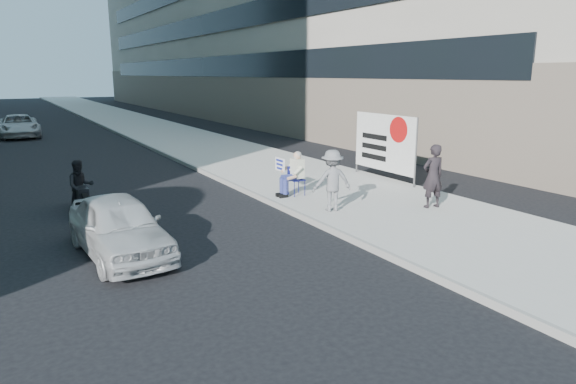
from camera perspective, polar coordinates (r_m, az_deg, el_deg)
ground at (r=10.57m, az=1.64°, el=-7.29°), size 160.00×160.00×0.00m
near_sidewalk at (r=30.11m, az=-11.88°, el=5.88°), size 5.00×120.00×0.15m
seated_protester at (r=15.06m, az=0.53°, el=2.32°), size 0.83×1.12×1.31m
jogger at (r=13.39m, az=4.92°, el=1.27°), size 1.15×0.83×1.61m
pedestrian_woman at (r=14.19m, az=15.81°, el=1.70°), size 0.68×0.50×1.71m
protest_banner at (r=17.65m, az=10.66°, el=5.41°), size 0.08×3.06×2.20m
white_sedan_near at (r=11.07m, az=-18.27°, el=-3.63°), size 1.72×3.75×1.25m
white_sedan_far at (r=34.48m, az=-27.74°, el=6.52°), size 2.25×4.75×1.31m
motorcycle at (r=14.92m, az=-22.06°, el=0.33°), size 0.70×2.04×1.42m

